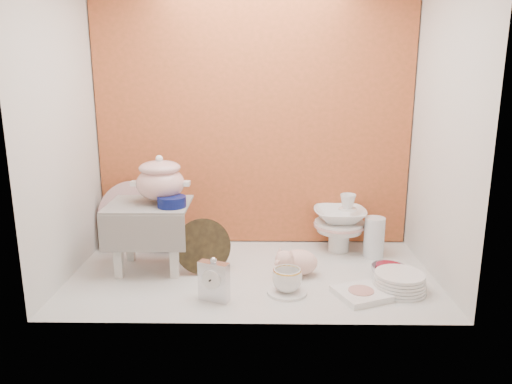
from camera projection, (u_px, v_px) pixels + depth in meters
ground at (252, 274)px, 2.42m from camera, size 1.80×1.80×0.00m
niche_shell at (252, 84)px, 2.37m from camera, size 1.86×1.03×1.53m
step_stool at (151, 236)px, 2.45m from camera, size 0.41×0.36×0.35m
soup_tureen at (160, 179)px, 2.41m from camera, size 0.28×0.28×0.24m
cobalt_bowl at (172, 202)px, 2.34m from camera, size 0.17×0.17×0.05m
floral_platter at (134, 215)px, 2.76m from camera, size 0.41×0.22×0.38m
blue_white_vase at (168, 230)px, 2.76m from camera, size 0.27×0.27×0.22m
lacquer_tray at (203, 246)px, 2.41m from camera, size 0.30×0.16×0.27m
mantel_clock at (214, 279)px, 2.11m from camera, size 0.14×0.10×0.20m
plush_pig at (299, 262)px, 2.39m from camera, size 0.27×0.21×0.14m
teacup_saucer at (287, 292)px, 2.20m from camera, size 0.22×0.22×0.01m
gold_rim_teacup at (287, 280)px, 2.19m from camera, size 0.16×0.16×0.11m
lattice_dish at (361, 294)px, 2.17m from camera, size 0.27×0.27×0.03m
dinner_plate_stack at (399, 282)px, 2.22m from camera, size 0.28×0.28×0.09m
crystal_bowl at (389, 271)px, 2.38m from camera, size 0.19×0.19×0.05m
clear_glass_vase at (374, 237)px, 2.63m from camera, size 0.15×0.15×0.22m
porcelain_tower at (340, 222)px, 2.70m from camera, size 0.37×0.37×0.33m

